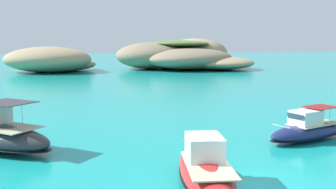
# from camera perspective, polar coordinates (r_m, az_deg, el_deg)

# --- Properties ---
(ground_plane) EXTENTS (400.00, 400.00, 0.00)m
(ground_plane) POSITION_cam_1_polar(r_m,az_deg,el_deg) (17.42, 12.06, -13.37)
(ground_plane) COLOR teal
(islet_large) EXTENTS (35.97, 33.19, 7.23)m
(islet_large) POSITION_cam_1_polar(r_m,az_deg,el_deg) (93.66, 2.23, 5.76)
(islet_large) COLOR #84755B
(islet_large) RESTS_ON ground
(islet_small) EXTENTS (24.20, 23.78, 5.34)m
(islet_small) POSITION_cam_1_polar(r_m,az_deg,el_deg) (86.07, -17.01, 4.87)
(islet_small) COLOR #84755B
(islet_small) RESTS_ON ground
(motorboat_navy) EXTENTS (6.92, 3.77, 2.08)m
(motorboat_navy) POSITION_cam_1_polar(r_m,az_deg,el_deg) (26.22, 20.13, -4.96)
(motorboat_navy) COLOR navy
(motorboat_navy) RESTS_ON ground
(motorboat_red) EXTENTS (3.55, 7.60, 2.16)m
(motorboat_red) POSITION_cam_1_polar(r_m,az_deg,el_deg) (17.10, 5.58, -11.05)
(motorboat_red) COLOR red
(motorboat_red) RESTS_ON ground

